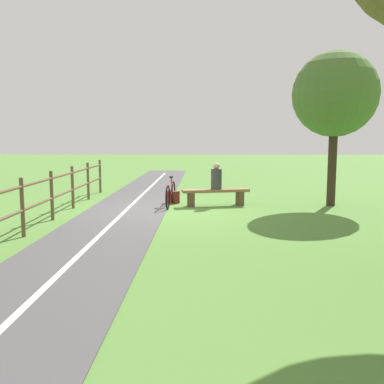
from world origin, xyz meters
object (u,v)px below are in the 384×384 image
person_seated (216,178)px  tree_near_bench (335,95)px  bench (216,194)px  backpack (173,197)px  bicycle (171,194)px

person_seated → tree_near_bench: 4.05m
bench → tree_near_bench: (-3.33, -0.08, 2.80)m
person_seated → tree_near_bench: size_ratio=0.17×
bench → backpack: (1.25, -0.47, -0.16)m
backpack → bicycle: bearing=85.8°
tree_near_bench → bicycle: bearing=2.0°
bicycle → backpack: size_ratio=4.38×
bench → tree_near_bench: 4.35m
bicycle → tree_near_bench: (-4.62, -0.16, 2.78)m
person_seated → backpack: size_ratio=1.89×
bicycle → tree_near_bench: size_ratio=0.40×
bench → bicycle: bearing=-7.5°
backpack → tree_near_bench: bearing=175.0°
backpack → tree_near_bench: tree_near_bench is taller
person_seated → backpack: 1.49m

